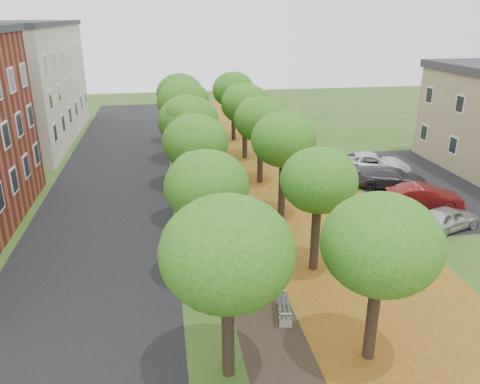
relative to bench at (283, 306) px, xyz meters
name	(u,v)px	position (x,y,z in m)	size (l,w,h in m)	color
ground	(294,365)	(-0.31, -2.76, -0.42)	(120.00, 120.00, 0.00)	#2D4C19
street_asphalt	(106,208)	(-7.81, 12.24, -0.41)	(8.00, 70.00, 0.01)	black
footpath	(229,200)	(-0.31, 12.24, -0.41)	(3.20, 70.00, 0.01)	black
leaf_verge	(306,195)	(4.69, 12.24, -0.41)	(7.50, 70.00, 0.01)	olive
parking_lot	(420,183)	(13.19, 13.24, -0.41)	(9.00, 16.00, 0.01)	black
tree_row_west	(191,133)	(-2.51, 12.24, 3.95)	(3.69, 33.69, 5.97)	black
tree_row_east	(271,130)	(2.29, 12.24, 3.95)	(3.69, 33.69, 5.97)	black
building_cream	(10,83)	(-17.31, 30.24, 4.79)	(10.30, 20.30, 10.40)	beige
bench	(283,306)	(0.00, 0.00, 0.00)	(0.76, 1.75, 0.80)	#2D3830
car_silver	(448,218)	(10.69, 6.04, 0.24)	(1.55, 3.84, 1.31)	#B7B7BC
car_red	(424,197)	(11.01, 8.99, 0.31)	(1.53, 4.39, 1.45)	maroon
car_grey	(390,178)	(10.69, 12.76, 0.28)	(1.95, 4.79, 1.39)	#343439
car_white	(372,164)	(10.69, 15.70, 0.35)	(2.55, 5.53, 1.54)	silver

